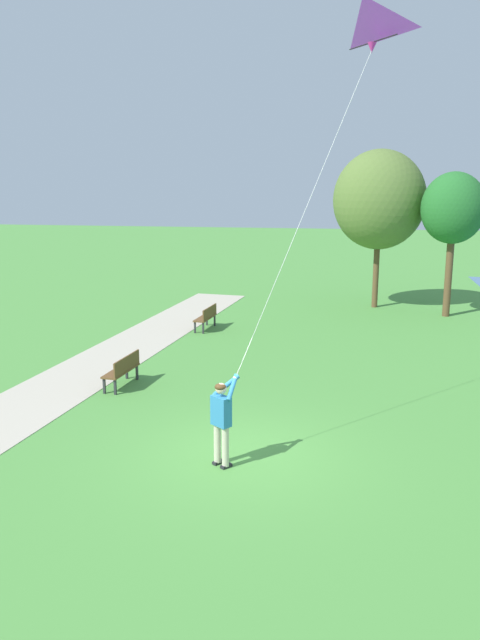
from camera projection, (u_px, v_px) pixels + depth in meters
name	position (u px, v px, depth m)	size (l,w,h in m)	color
ground_plane	(242.00, 455.00, 13.20)	(120.00, 120.00, 0.00)	#4C8E3D
walkway_path	(28.00, 405.00, 16.06)	(2.40, 32.00, 0.02)	#B7AD99
person_kite_flyer	(222.00, 416.00, 12.47)	(0.56, 0.61, 1.83)	#232328
flying_kite	(362.00, 25.00, 13.63)	(2.99, 4.05, 7.60)	purple
park_bench_near_walkway	(123.00, 369.00, 17.37)	(0.61, 1.54, 0.88)	brown
park_bench_far_walkway	(207.00, 316.00, 23.93)	(0.61, 1.54, 0.88)	brown
tree_treeline_right	(453.00, 209.00, 25.39)	(2.55, 2.23, 5.86)	brown
tree_behind_path	(379.00, 200.00, 27.15)	(3.93, 3.53, 6.80)	brown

